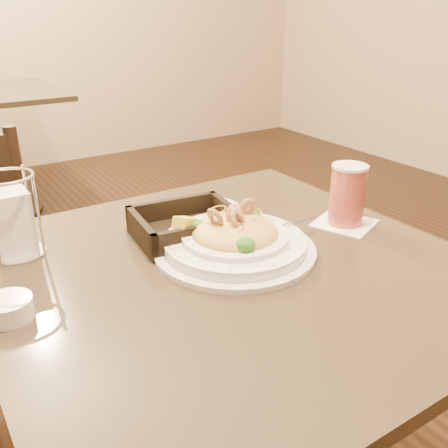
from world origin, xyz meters
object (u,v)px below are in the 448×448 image
side_plate (205,211)px  pasta_bowl (235,239)px  napkin_caddy (13,221)px  butter_ramekin (8,309)px  bread_basket (187,228)px  main_table (229,364)px  drink_glass (347,196)px

side_plate → pasta_bowl: bearing=-105.2°
napkin_caddy → side_plate: 0.44m
butter_ramekin → pasta_bowl: bearing=-1.0°
bread_basket → napkin_caddy: (-0.33, 0.11, 0.05)m
main_table → side_plate: 0.37m
drink_glass → napkin_caddy: bearing=159.5°
drink_glass → bread_basket: bearing=157.9°
bread_basket → main_table: bearing=-87.6°
pasta_bowl → napkin_caddy: (-0.37, 0.23, 0.04)m
pasta_bowl → napkin_caddy: napkin_caddy is taller
drink_glass → bread_basket: size_ratio=0.69×
bread_basket → butter_ramekin: 0.41m
drink_glass → butter_ramekin: size_ratio=2.08×
butter_ramekin → main_table: bearing=-6.5°
napkin_caddy → main_table: bearing=-39.0°
main_table → bread_basket: 0.31m
pasta_bowl → drink_glass: drink_glass is taller
napkin_caddy → pasta_bowl: bearing=-32.1°
side_plate → bread_basket: bearing=-137.9°
bread_basket → butter_ramekin: bearing=-163.8°
pasta_bowl → bread_basket: (-0.04, 0.12, -0.01)m
main_table → drink_glass: bearing=3.5°
main_table → butter_ramekin: butter_ramekin is taller
pasta_bowl → butter_ramekin: bearing=179.0°
pasta_bowl → drink_glass: 0.30m
drink_glass → butter_ramekin: drink_glass is taller
napkin_caddy → side_plate: napkin_caddy is taller
bread_basket → side_plate: 0.14m
pasta_bowl → drink_glass: bearing=-3.4°
pasta_bowl → butter_ramekin: size_ratio=4.68×
pasta_bowl → side_plate: bearing=74.8°
main_table → side_plate: side_plate is taller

